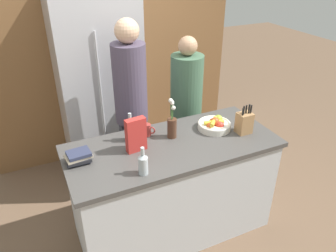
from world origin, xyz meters
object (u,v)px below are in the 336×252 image
at_px(refrigerator, 100,86).
at_px(bottle_vinegar, 143,164).
at_px(cereal_box, 136,135).
at_px(person_at_sink, 131,104).
at_px(flower_vase, 172,125).
at_px(book_stack, 78,157).
at_px(knife_block, 244,123).
at_px(person_in_blue, 186,104).
at_px(fruit_bowl, 215,125).
at_px(bottle_oil, 131,130).
at_px(coffee_mug, 146,130).

height_order(refrigerator, bottle_vinegar, refrigerator).
relative_size(cereal_box, person_at_sink, 0.15).
distance_m(flower_vase, cereal_box, 0.35).
distance_m(refrigerator, flower_vase, 1.20).
distance_m(book_stack, person_at_sink, 0.83).
height_order(book_stack, bottle_vinegar, bottle_vinegar).
xyz_separation_m(flower_vase, book_stack, (-0.79, -0.03, -0.07)).
bearing_deg(knife_block, flower_vase, 162.15).
relative_size(refrigerator, book_stack, 10.02).
bearing_deg(person_in_blue, knife_block, -72.72).
bearing_deg(flower_vase, cereal_box, -169.00).
bearing_deg(book_stack, person_in_blue, 26.62).
distance_m(fruit_bowl, bottle_oil, 0.74).
bearing_deg(cereal_box, bottle_vinegar, -101.25).
distance_m(refrigerator, fruit_bowl, 1.38).
height_order(knife_block, person_at_sink, person_at_sink).
bearing_deg(flower_vase, bottle_oil, 164.02).
bearing_deg(cereal_box, flower_vase, 11.00).
distance_m(person_at_sink, person_in_blue, 0.64).
xyz_separation_m(fruit_bowl, coffee_mug, (-0.58, 0.15, 0.01)).
bearing_deg(fruit_bowl, bottle_vinegar, -156.98).
bearing_deg(coffee_mug, cereal_box, -130.19).
bearing_deg(bottle_vinegar, flower_vase, 42.77).
xyz_separation_m(bottle_vinegar, person_in_blue, (0.84, 0.95, -0.11)).
xyz_separation_m(refrigerator, fruit_bowl, (0.71, -1.19, -0.05)).
bearing_deg(refrigerator, book_stack, -111.74).
height_order(cereal_box, book_stack, cereal_box).
relative_size(flower_vase, person_at_sink, 0.20).
height_order(fruit_bowl, book_stack, fruit_bowl).
distance_m(bottle_oil, person_in_blue, 0.92).
relative_size(cereal_box, person_in_blue, 0.17).
height_order(refrigerator, knife_block, refrigerator).
distance_m(bottle_oil, bottle_vinegar, 0.47).
relative_size(coffee_mug, bottle_vinegar, 0.50).
relative_size(fruit_bowl, cereal_box, 1.04).
height_order(person_at_sink, person_in_blue, person_at_sink).
bearing_deg(refrigerator, person_in_blue, -37.41).
bearing_deg(coffee_mug, person_at_sink, 89.19).
distance_m(bottle_vinegar, person_at_sink, 0.91).
bearing_deg(bottle_oil, book_stack, -164.29).
bearing_deg(cereal_box, person_in_blue, 39.65).
bearing_deg(book_stack, knife_block, -6.47).
bearing_deg(person_in_blue, book_stack, -147.21).
relative_size(knife_block, flower_vase, 0.74).
xyz_separation_m(coffee_mug, person_in_blue, (0.62, 0.46, -0.07)).
distance_m(knife_block, book_stack, 1.39).
bearing_deg(book_stack, cereal_box, -4.04).
xyz_separation_m(bottle_vinegar, person_at_sink, (0.22, 0.89, 0.04)).
distance_m(fruit_bowl, knife_block, 0.26).
xyz_separation_m(book_stack, bottle_oil, (0.46, 0.13, 0.06)).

